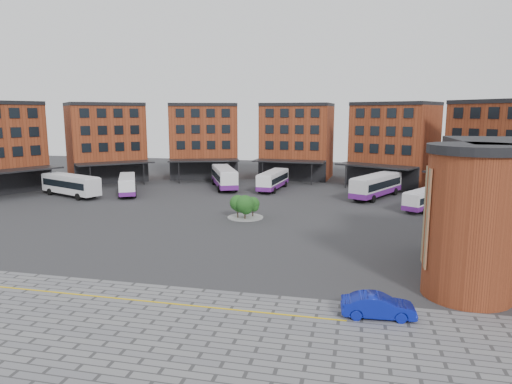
% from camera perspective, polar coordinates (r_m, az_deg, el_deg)
% --- Properties ---
extents(ground, '(160.00, 160.00, 0.00)m').
position_cam_1_polar(ground, '(45.49, -7.53, -6.41)').
color(ground, '#28282B').
rests_on(ground, ground).
extents(paving_zone, '(50.00, 22.00, 0.02)m').
position_cam_1_polar(paving_zone, '(26.38, -20.87, -19.47)').
color(paving_zone, slate).
rests_on(paving_zone, ground).
extents(yellow_line, '(26.00, 0.15, 0.02)m').
position_cam_1_polar(yellow_line, '(32.59, -12.90, -13.21)').
color(yellow_line, gold).
rests_on(yellow_line, paving_zone).
extents(main_building, '(94.14, 42.48, 14.60)m').
position_cam_1_polar(main_building, '(81.86, -1.46, 6.01)').
color(main_building, brown).
rests_on(main_building, ground).
extents(tree_island, '(4.40, 4.40, 2.99)m').
position_cam_1_polar(tree_island, '(55.14, -1.43, -1.71)').
color(tree_island, gray).
rests_on(tree_island, ground).
extents(bus_a, '(11.87, 7.04, 3.32)m').
position_cam_1_polar(bus_a, '(75.50, -22.16, 0.95)').
color(bus_a, silver).
rests_on(bus_a, ground).
extents(bus_b, '(6.97, 10.34, 2.93)m').
position_cam_1_polar(bus_b, '(74.74, -15.78, 0.93)').
color(bus_b, white).
rests_on(bus_b, ground).
extents(bus_c, '(7.82, 12.60, 3.53)m').
position_cam_1_polar(bus_c, '(78.03, -4.00, 1.88)').
color(bus_c, white).
rests_on(bus_c, ground).
extents(bus_d, '(3.55, 11.23, 3.11)m').
position_cam_1_polar(bus_d, '(76.26, 2.15, 1.54)').
color(bus_d, white).
rests_on(bus_d, ground).
extents(bus_e, '(8.07, 12.38, 3.50)m').
position_cam_1_polar(bus_e, '(71.26, 14.82, 0.80)').
color(bus_e, silver).
rests_on(bus_e, ground).
extents(bus_f, '(7.09, 9.54, 2.76)m').
position_cam_1_polar(bus_f, '(64.63, 20.59, -0.76)').
color(bus_f, white).
rests_on(bus_f, ground).
extents(blue_car, '(4.68, 1.98, 1.50)m').
position_cam_1_polar(blue_car, '(30.35, 15.01, -13.60)').
color(blue_car, '#0B1996').
rests_on(blue_car, ground).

